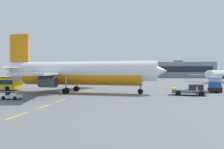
# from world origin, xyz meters

# --- Properties ---
(ground) EXTENTS (400.00, 400.00, 0.00)m
(ground) POSITION_xyz_m (40.00, 40.00, 0.00)
(ground) COLOR slate
(apron_paint_markings) EXTENTS (8.00, 93.48, 0.01)m
(apron_paint_markings) POSITION_xyz_m (18.00, 35.23, 0.00)
(apron_paint_markings) COLOR yellow
(apron_paint_markings) RESTS_ON ground
(airliner_foreground) EXTENTS (34.82, 34.44, 12.20)m
(airliner_foreground) POSITION_xyz_m (16.84, 25.39, 3.95)
(airliner_foreground) COLOR white
(airliner_foreground) RESTS_ON ground
(pushback_tug) EXTENTS (6.30, 3.76, 2.08)m
(pushback_tug) POSITION_xyz_m (38.14, 23.13, 0.90)
(pushback_tug) COLOR slate
(pushback_tug) RESTS_ON ground
(airliner_mid_left) EXTENTS (23.00, 24.58, 9.28)m
(airliner_mid_left) POSITION_xyz_m (58.45, 73.69, 3.00)
(airliner_mid_left) COLOR white
(airliner_mid_left) RESTS_ON ground
(catering_truck) EXTENTS (4.47, 7.40, 3.14)m
(catering_truck) POSITION_xyz_m (44.76, 31.53, 1.65)
(catering_truck) COLOR black
(catering_truck) RESTS_ON ground
(ground_crew_worker) EXTENTS (0.30, 0.70, 1.76)m
(ground_crew_worker) POSITION_xyz_m (38.66, 20.63, 1.01)
(ground_crew_worker) COLOR #191E38
(ground_crew_worker) RESTS_ON ground
(terminal_satellite) EXTENTS (64.02, 26.30, 12.11)m
(terminal_satellite) POSITION_xyz_m (44.02, 148.43, 5.27)
(terminal_satellite) COLOR gray
(terminal_satellite) RESTS_ON ground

